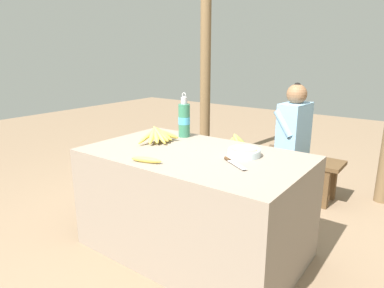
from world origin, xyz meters
TOP-DOWN VIEW (x-y plane):
  - ground_plane at (0.00, 0.00)m, footprint 12.00×12.00m
  - market_counter at (0.00, 0.00)m, footprint 1.46×0.87m
  - banana_bunch_ripe at (-0.36, 0.07)m, footprint 0.19×0.33m
  - serving_bowl at (0.30, 0.13)m, footprint 0.21×0.21m
  - water_bottle at (-0.32, 0.31)m, footprint 0.09×0.09m
  - loose_banana_front at (-0.10, -0.34)m, footprint 0.20×0.09m
  - knife at (0.32, -0.05)m, footprint 0.21×0.14m
  - wooden_bench at (-0.06, 1.35)m, footprint 1.43×0.32m
  - seated_vendor at (0.15, 1.32)m, footprint 0.42×0.40m
  - banana_bunch_green at (-0.42, 1.35)m, footprint 0.17×0.29m
  - support_post_near at (-1.07, 1.69)m, footprint 0.12×0.12m

SIDE VIEW (x-z plane):
  - ground_plane at x=0.00m, z-range 0.00..0.00m
  - wooden_bench at x=-0.06m, z-range 0.13..0.52m
  - market_counter at x=0.00m, z-range 0.00..0.71m
  - banana_bunch_green at x=-0.42m, z-range 0.38..0.52m
  - seated_vendor at x=0.15m, z-range 0.07..1.16m
  - knife at x=0.32m, z-range 0.71..0.73m
  - loose_banana_front at x=-0.10m, z-range 0.71..0.75m
  - serving_bowl at x=0.30m, z-range 0.72..0.77m
  - banana_bunch_ripe at x=-0.36m, z-range 0.71..0.83m
  - water_bottle at x=-0.32m, z-range 0.68..1.02m
  - support_post_near at x=-1.07m, z-range 0.00..2.51m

